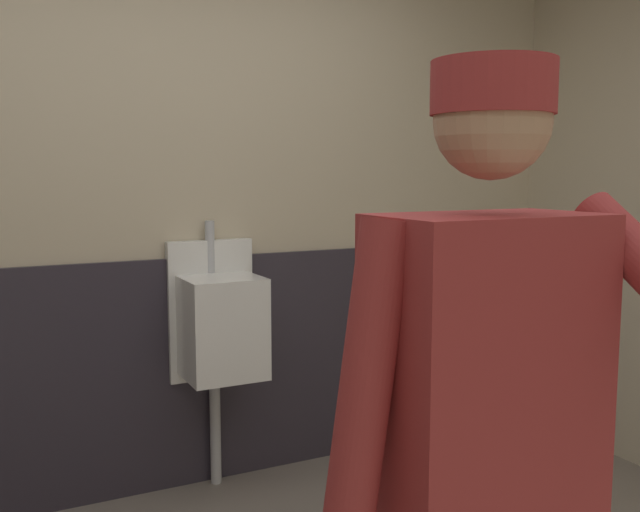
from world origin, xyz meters
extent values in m
cube|color=beige|center=(0.00, 1.68, 1.31)|extent=(4.97, 0.12, 2.62)
cube|color=#2D2833|center=(0.00, 1.61, 0.54)|extent=(4.37, 0.03, 1.07)
cube|color=white|center=(0.24, 1.59, 0.83)|extent=(0.40, 0.05, 0.65)
cube|color=white|center=(0.24, 1.42, 0.78)|extent=(0.34, 0.30, 0.45)
cylinder|color=#B7BABF|center=(0.24, 1.58, 1.12)|extent=(0.04, 0.04, 0.24)
cylinder|color=#B7BABF|center=(0.24, 1.55, 0.28)|extent=(0.05, 0.05, 0.55)
cube|color=maroon|center=(0.07, -0.53, 1.10)|extent=(0.42, 0.24, 0.59)
cylinder|color=maroon|center=(-0.18, -0.53, 1.11)|extent=(0.17, 0.09, 0.56)
sphere|color=tan|center=(0.07, -0.53, 1.55)|extent=(0.21, 0.21, 0.21)
cylinder|color=maroon|center=(0.07, -0.53, 1.61)|extent=(0.22, 0.22, 0.09)
camera|label=1|loc=(-0.77, -1.52, 1.47)|focal=39.73mm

